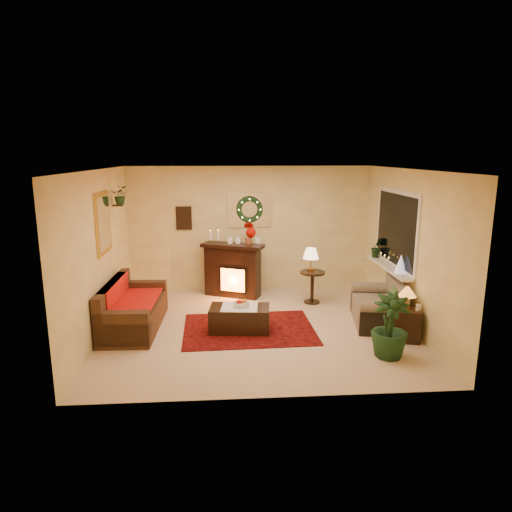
{
  "coord_description": "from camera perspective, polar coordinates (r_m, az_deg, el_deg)",
  "views": [
    {
      "loc": [
        -0.54,
        -7.15,
        2.84
      ],
      "look_at": [
        0.0,
        0.35,
        1.15
      ],
      "focal_mm": 32.0,
      "sensor_mm": 36.0,
      "label": 1
    }
  ],
  "objects": [
    {
      "name": "window_frame",
      "position": [
        8.37,
        17.14,
        3.24
      ],
      "size": [
        0.03,
        1.86,
        1.36
      ],
      "primitive_type": "cube",
      "color": "white",
      "rests_on": "wall_right"
    },
    {
      "name": "fireplace",
      "position": [
        9.25,
        -2.93,
        -1.69
      ],
      "size": [
        1.15,
        0.75,
        1.01
      ],
      "primitive_type": "cube",
      "rotation": [
        0.0,
        0.0,
        -0.4
      ],
      "color": "black",
      "rests_on": "floor"
    },
    {
      "name": "mini_tree",
      "position": [
        8.0,
        17.65,
        -0.94
      ],
      "size": [
        0.21,
        0.21,
        0.32
      ],
      "primitive_type": "cone",
      "color": "white",
      "rests_on": "window_sill"
    },
    {
      "name": "side_table_round",
      "position": [
        8.92,
        7.04,
        -3.81
      ],
      "size": [
        0.59,
        0.59,
        0.63
      ],
      "primitive_type": "cylinder",
      "rotation": [
        0.0,
        0.0,
        0.27
      ],
      "color": "black",
      "rests_on": "floor"
    },
    {
      "name": "area_rug",
      "position": [
        7.64,
        -0.9,
        -9.09
      ],
      "size": [
        2.19,
        1.67,
        0.01
      ],
      "primitive_type": "cube",
      "rotation": [
        0.0,
        0.0,
        0.03
      ],
      "color": "#3B0302",
      "rests_on": "floor"
    },
    {
      "name": "wreath",
      "position": [
        9.42,
        -0.81,
        5.83
      ],
      "size": [
        0.55,
        0.11,
        0.55
      ],
      "primitive_type": "torus",
      "rotation": [
        1.57,
        0.0,
        0.0
      ],
      "color": "#194719",
      "rests_on": "wall_back"
    },
    {
      "name": "mantel_candle_a",
      "position": [
        9.11,
        -5.7,
        2.6
      ],
      "size": [
        0.06,
        0.06,
        0.18
      ],
      "primitive_type": "cylinder",
      "color": "white",
      "rests_on": "fireplace"
    },
    {
      "name": "mantel_candle_b",
      "position": [
        9.1,
        -4.75,
        2.62
      ],
      "size": [
        0.06,
        0.06,
        0.19
      ],
      "primitive_type": "cylinder",
      "color": "#F4E7CE",
      "rests_on": "fireplace"
    },
    {
      "name": "red_throw",
      "position": [
        7.99,
        -15.14,
        -5.15
      ],
      "size": [
        0.83,
        1.35,
        0.02
      ],
      "primitive_type": "cube",
      "color": "#E73F31",
      "rests_on": "sofa"
    },
    {
      "name": "hanging_plant",
      "position": [
        8.44,
        -16.51,
        6.23
      ],
      "size": [
        0.33,
        0.28,
        0.36
      ],
      "primitive_type": "imported",
      "color": "#194719",
      "rests_on": "wall_left"
    },
    {
      "name": "lamp_cream",
      "position": [
        8.79,
        6.86,
        -0.31
      ],
      "size": [
        0.3,
        0.3,
        0.47
      ],
      "primitive_type": "cone",
      "color": "#FFD6A6",
      "rests_on": "side_table_round"
    },
    {
      "name": "window_sill",
      "position": [
        8.47,
        16.18,
        -1.3
      ],
      "size": [
        0.22,
        1.86,
        0.04
      ],
      "primitive_type": "cube",
      "color": "white",
      "rests_on": "wall_right"
    },
    {
      "name": "sofa",
      "position": [
        7.84,
        -15.01,
        -5.68
      ],
      "size": [
        0.87,
        1.87,
        0.79
      ],
      "primitive_type": "cube",
      "rotation": [
        0.0,
        0.0,
        -0.03
      ],
      "color": "#4C281D",
      "rests_on": "floor"
    },
    {
      "name": "mantel_mirror",
      "position": [
        9.47,
        -0.83,
        5.74
      ],
      "size": [
        0.92,
        0.02,
        0.72
      ],
      "primitive_type": "cube",
      "color": "white",
      "rests_on": "wall_back"
    },
    {
      "name": "end_table_square",
      "position": [
        7.52,
        18.2,
        -7.97
      ],
      "size": [
        0.49,
        0.49,
        0.5
      ],
      "primitive_type": "cube",
      "rotation": [
        0.0,
        0.0,
        -0.24
      ],
      "color": "black",
      "rests_on": "floor"
    },
    {
      "name": "loveseat",
      "position": [
        8.06,
        14.98,
        -5.25
      ],
      "size": [
        0.96,
        1.41,
        0.75
      ],
      "primitive_type": "cube",
      "rotation": [
        0.0,
        0.0,
        -0.17
      ],
      "color": "#AB9B8B",
      "rests_on": "floor"
    },
    {
      "name": "wall_right",
      "position": [
        7.92,
        18.54,
        0.79
      ],
      "size": [
        4.5,
        4.5,
        0.0
      ],
      "primitive_type": "plane",
      "color": "#EFD88C",
      "rests_on": "ground"
    },
    {
      "name": "lamp_tiffany",
      "position": [
        7.4,
        18.37,
        -4.44
      ],
      "size": [
        0.28,
        0.28,
        0.4
      ],
      "primitive_type": "cone",
      "color": "#FF833D",
      "rests_on": "end_table_square"
    },
    {
      "name": "fruit_bowl",
      "position": [
        7.44,
        -1.83,
        -6.08
      ],
      "size": [
        0.26,
        0.26,
        0.06
      ],
      "primitive_type": "cylinder",
      "color": "beige",
      "rests_on": "coffee_table"
    },
    {
      "name": "gold_mirror",
      "position": [
        7.78,
        -18.57,
        3.95
      ],
      "size": [
        0.03,
        0.84,
        1.0
      ],
      "primitive_type": "cube",
      "color": "gold",
      "rests_on": "wall_left"
    },
    {
      "name": "coffee_table",
      "position": [
        7.52,
        -2.05,
        -7.8
      ],
      "size": [
        1.02,
        0.63,
        0.41
      ],
      "primitive_type": "cube",
      "rotation": [
        0.0,
        0.0,
        -0.11
      ],
      "color": "#4C280F",
      "rests_on": "floor"
    },
    {
      "name": "window_glass",
      "position": [
        8.37,
        17.04,
        3.24
      ],
      "size": [
        0.02,
        1.7,
        1.22
      ],
      "primitive_type": "cube",
      "color": "black",
      "rests_on": "wall_right"
    },
    {
      "name": "sill_plant",
      "position": [
        9.04,
        14.89,
        1.04
      ],
      "size": [
        0.28,
        0.23,
        0.52
      ],
      "primitive_type": "imported",
      "color": "#1B4E15",
      "rests_on": "window_sill"
    },
    {
      "name": "wall_front",
      "position": [
        5.16,
        2.09,
        -4.67
      ],
      "size": [
        5.0,
        5.0,
        0.0
      ],
      "primitive_type": "plane",
      "color": "#EFD88C",
      "rests_on": "ground"
    },
    {
      "name": "wall_left",
      "position": [
        7.57,
        -19.03,
        0.23
      ],
      "size": [
        4.5,
        4.5,
        0.0
      ],
      "primitive_type": "plane",
      "color": "#EFD88C",
      "rests_on": "ground"
    },
    {
      "name": "wall_back",
      "position": [
        9.54,
        -0.82,
        3.37
      ],
      "size": [
        5.0,
        5.0,
        0.0
      ],
      "primitive_type": "plane",
      "color": "#EFD88C",
      "rests_on": "ground"
    },
    {
      "name": "poinsettia",
      "position": [
        9.12,
        -0.65,
        2.94
      ],
      "size": [
        0.2,
        0.2,
        0.2
      ],
      "primitive_type": "sphere",
      "color": "#A90900",
      "rests_on": "fireplace"
    },
    {
      "name": "wall_art",
      "position": [
        9.5,
        -9.0,
        4.7
      ],
      "size": [
        0.32,
        0.03,
        0.48
      ],
      "primitive_type": "cube",
      "color": "#381E11",
      "rests_on": "wall_back"
    },
    {
      "name": "floor",
      "position": [
        7.71,
        0.19,
        -8.94
      ],
      "size": [
        5.0,
        5.0,
        0.0
      ],
      "primitive_type": "plane",
      "color": "beige",
      "rests_on": "ground"
    },
    {
      "name": "floor_palm",
      "position": [
        6.78,
        16.38,
        -8.51
      ],
      "size": [
        1.73,
        1.73,
        2.77
      ],
      "primitive_type": "imported",
      "rotation": [
        0.0,
        0.0,
        -0.12
      ],
      "color": "#1D4714",
      "rests_on": "floor"
    },
    {
      "name": "ceiling",
      "position": [
        7.18,
        0.21,
        10.75
      ],
      "size": [
        5.0,
        5.0,
        0.0
      ],
      "primitive_type": "plane",
      "color": "white",
      "rests_on": "ground"
    }
  ]
}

